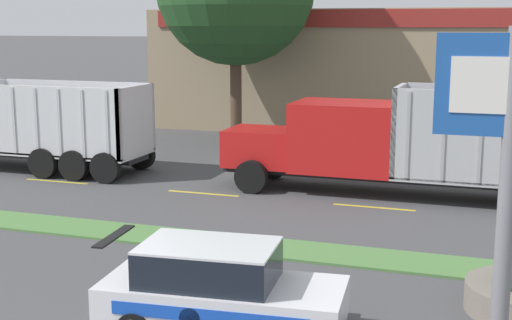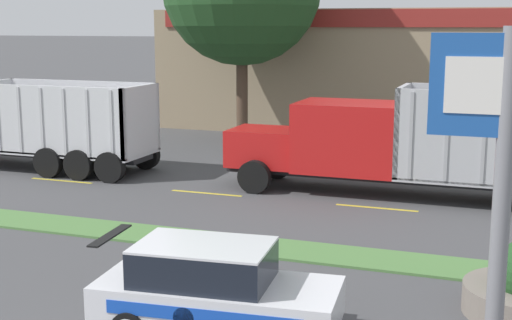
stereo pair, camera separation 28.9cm
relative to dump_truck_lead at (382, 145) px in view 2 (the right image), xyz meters
name	(u,v)px [view 2 (the right image)]	position (x,y,z in m)	size (l,w,h in m)	color
grass_verge	(195,239)	(-3.44, -6.43, -1.54)	(120.00, 1.44, 0.06)	#517F42
centre_line_3	(62,181)	(-10.61, -1.71, -1.56)	(2.40, 0.14, 0.01)	yellow
centre_line_4	(206,193)	(-5.21, -1.71, -1.56)	(2.40, 0.14, 0.01)	yellow
centre_line_5	(377,208)	(0.19, -1.71, -1.56)	(2.40, 0.14, 0.01)	yellow
dump_truck_lead	(382,145)	(0.00, 0.00, 0.00)	(11.55, 2.65, 3.44)	black
rally_car	(213,289)	(-0.85, -11.25, -0.74)	(4.26, 2.12, 1.64)	white
store_sign_post	(506,134)	(3.67, -10.70, 2.08)	(2.30, 0.28, 5.22)	gray
store_building_backdrop	(441,68)	(0.06, 16.84, 1.43)	(27.28, 12.10, 5.99)	#9E896B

